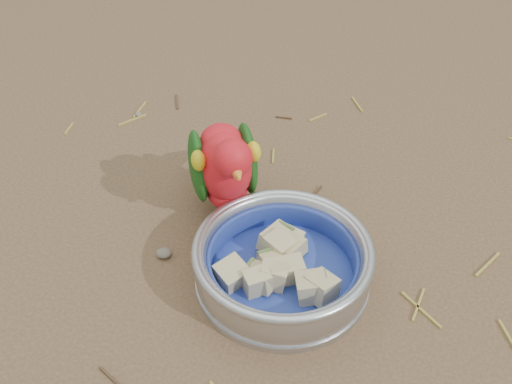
# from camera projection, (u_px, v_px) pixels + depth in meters

# --- Properties ---
(ground) EXTENTS (60.00, 60.00, 0.00)m
(ground) POSITION_uv_depth(u_px,v_px,m) (294.00, 270.00, 0.73)
(ground) COLOR brown
(food_bowl) EXTENTS (0.22, 0.22, 0.02)m
(food_bowl) POSITION_uv_depth(u_px,v_px,m) (282.00, 277.00, 0.72)
(food_bowl) COLOR #B2B2BA
(food_bowl) RESTS_ON ground
(bowl_wall) EXTENTS (0.22, 0.22, 0.04)m
(bowl_wall) POSITION_uv_depth(u_px,v_px,m) (283.00, 260.00, 0.70)
(bowl_wall) COLOR #B2B2BA
(bowl_wall) RESTS_ON food_bowl
(fruit_wedges) EXTENTS (0.13, 0.13, 0.03)m
(fruit_wedges) POSITION_uv_depth(u_px,v_px,m) (283.00, 264.00, 0.70)
(fruit_wedges) COLOR #CAB682
(fruit_wedges) RESTS_ON food_bowl
(lory_parrot) EXTENTS (0.17, 0.21, 0.16)m
(lory_parrot) POSITION_uv_depth(u_px,v_px,m) (225.00, 174.00, 0.76)
(lory_parrot) COLOR red
(lory_parrot) RESTS_ON ground
(ground_debris) EXTENTS (0.90, 0.80, 0.01)m
(ground_debris) POSITION_uv_depth(u_px,v_px,m) (321.00, 244.00, 0.77)
(ground_debris) COLOR #A79341
(ground_debris) RESTS_ON ground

